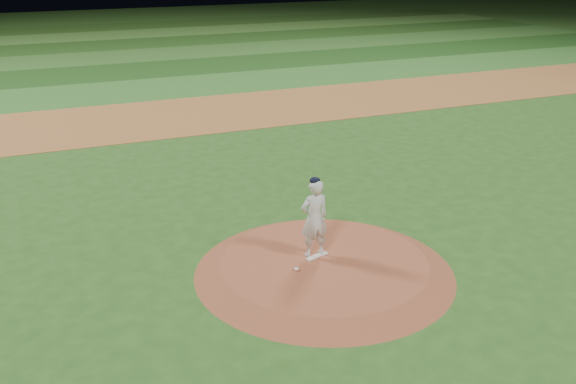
{
  "coord_description": "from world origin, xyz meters",
  "views": [
    {
      "loc": [
        -5.34,
        -10.87,
        6.55
      ],
      "look_at": [
        0.0,
        2.0,
        1.1
      ],
      "focal_mm": 40.0,
      "sensor_mm": 36.0,
      "label": 1
    }
  ],
  "objects_px": {
    "rosin_bag": "(297,269)",
    "pitcher_on_mound": "(314,218)",
    "pitching_rubber": "(317,256)",
    "pitchers_mound": "(324,266)"
  },
  "relations": [
    {
      "from": "rosin_bag",
      "to": "pitcher_on_mound",
      "type": "height_order",
      "value": "pitcher_on_mound"
    },
    {
      "from": "pitching_rubber",
      "to": "pitcher_on_mound",
      "type": "relative_size",
      "value": 0.31
    },
    {
      "from": "rosin_bag",
      "to": "pitchers_mound",
      "type": "bearing_deg",
      "value": 11.44
    },
    {
      "from": "pitchers_mound",
      "to": "pitcher_on_mound",
      "type": "xyz_separation_m",
      "value": [
        -0.08,
        0.35,
        1.0
      ]
    },
    {
      "from": "pitching_rubber",
      "to": "rosin_bag",
      "type": "xyz_separation_m",
      "value": [
        -0.64,
        -0.39,
        0.02
      ]
    },
    {
      "from": "pitchers_mound",
      "to": "rosin_bag",
      "type": "bearing_deg",
      "value": -168.56
    },
    {
      "from": "pitchers_mound",
      "to": "rosin_bag",
      "type": "xyz_separation_m",
      "value": [
        -0.7,
        -0.14,
        0.16
      ]
    },
    {
      "from": "pitching_rubber",
      "to": "pitcher_on_mound",
      "type": "xyz_separation_m",
      "value": [
        -0.02,
        0.1,
        0.87
      ]
    },
    {
      "from": "pitching_rubber",
      "to": "pitchers_mound",
      "type": "bearing_deg",
      "value": -93.69
    },
    {
      "from": "pitching_rubber",
      "to": "rosin_bag",
      "type": "height_order",
      "value": "rosin_bag"
    }
  ]
}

